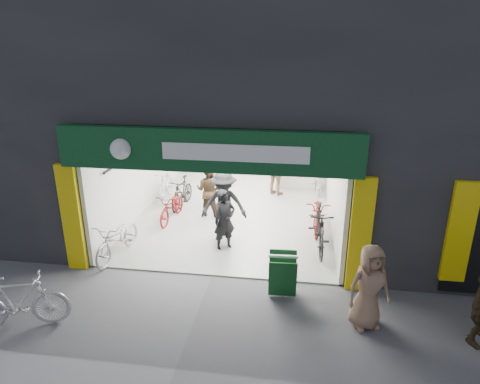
% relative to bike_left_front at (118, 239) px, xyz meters
% --- Properties ---
extents(ground, '(60.00, 60.00, 0.00)m').
position_rel_bike_left_front_xyz_m(ground, '(2.50, -0.60, -0.50)').
color(ground, '#56565B').
rests_on(ground, ground).
extents(building, '(17.00, 10.27, 8.00)m').
position_rel_bike_left_front_xyz_m(building, '(3.41, 4.39, 3.82)').
color(building, '#232326').
rests_on(building, ground).
extents(bike_left_front, '(0.91, 1.97, 1.00)m').
position_rel_bike_left_front_xyz_m(bike_left_front, '(0.00, 0.00, 0.00)').
color(bike_left_front, '#A4A4A9').
rests_on(bike_left_front, ground).
extents(bike_left_midfront, '(0.68, 1.70, 1.00)m').
position_rel_bike_left_front_xyz_m(bike_left_midfront, '(0.70, 3.46, 0.00)').
color(bike_left_midfront, black).
rests_on(bike_left_midfront, ground).
extents(bike_left_midback, '(0.75, 1.76, 0.90)m').
position_rel_bike_left_front_xyz_m(bike_left_midback, '(0.70, 2.36, -0.05)').
color(bike_left_midback, maroon).
rests_on(bike_left_midback, ground).
extents(bike_left_back, '(0.68, 1.84, 1.08)m').
position_rel_bike_left_front_xyz_m(bike_left_back, '(0.00, 3.99, 0.04)').
color(bike_left_back, '#BCBCC1').
rests_on(bike_left_back, ground).
extents(bike_right_front, '(0.67, 2.00, 1.18)m').
position_rel_bike_left_front_xyz_m(bike_right_front, '(5.00, 1.10, 0.09)').
color(bike_right_front, black).
rests_on(bike_right_front, ground).
extents(bike_right_mid, '(0.73, 1.91, 0.99)m').
position_rel_bike_left_front_xyz_m(bike_right_mid, '(5.00, 2.32, -0.00)').
color(bike_right_mid, maroon).
rests_on(bike_right_mid, ground).
extents(bike_right_back, '(0.78, 1.74, 1.01)m').
position_rel_bike_left_front_xyz_m(bike_right_back, '(5.00, 5.48, 0.01)').
color(bike_right_back, '#A7A7AC').
rests_on(bike_right_back, ground).
extents(parked_bike, '(1.94, 1.09, 1.12)m').
position_rel_bike_left_front_xyz_m(parked_bike, '(-0.73, -2.90, 0.06)').
color(parked_bike, silver).
rests_on(parked_bike, ground).
extents(customer_a, '(0.72, 0.67, 1.64)m').
position_rel_bike_left_front_xyz_m(customer_a, '(2.57, 0.78, 0.32)').
color(customer_a, black).
rests_on(customer_a, ground).
extents(customer_b, '(0.91, 0.77, 1.66)m').
position_rel_bike_left_front_xyz_m(customer_b, '(1.71, 2.90, 0.33)').
color(customer_b, '#3A2A1A').
rests_on(customer_b, ground).
extents(customer_c, '(1.29, 0.81, 1.91)m').
position_rel_bike_left_front_xyz_m(customer_c, '(2.44, 1.49, 0.45)').
color(customer_c, black).
rests_on(customer_c, ground).
extents(customer_d, '(1.17, 0.94, 1.86)m').
position_rel_bike_left_front_xyz_m(customer_d, '(3.65, 4.94, 0.43)').
color(customer_d, '#8D6F52').
rests_on(customer_d, ground).
extents(pedestrian_near, '(0.97, 0.80, 1.71)m').
position_rel_bike_left_front_xyz_m(pedestrian_near, '(5.80, -1.93, 0.36)').
color(pedestrian_near, '#84644D').
rests_on(pedestrian_near, ground).
extents(sandwich_board, '(0.62, 0.63, 0.92)m').
position_rel_bike_left_front_xyz_m(sandwich_board, '(4.16, -1.10, 0.01)').
color(sandwich_board, '#10401A').
rests_on(sandwich_board, ground).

